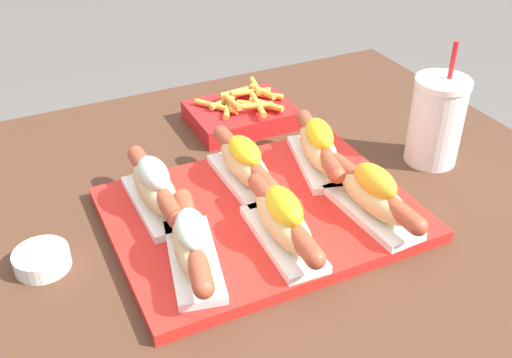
{
  "coord_description": "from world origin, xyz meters",
  "views": [
    {
      "loc": [
        -0.28,
        -0.6,
        1.23
      ],
      "look_at": [
        0.03,
        0.04,
        0.75
      ],
      "focal_mm": 42.0,
      "sensor_mm": 36.0,
      "label": 1
    }
  ],
  "objects": [
    {
      "name": "serving_tray",
      "position": [
        0.03,
        0.02,
        0.7
      ],
      "size": [
        0.43,
        0.33,
        0.02
      ],
      "color": "red",
      "rests_on": "patio_table"
    },
    {
      "name": "hot_dog_0",
      "position": [
        -0.1,
        -0.04,
        0.75
      ],
      "size": [
        0.09,
        0.2,
        0.07
      ],
      "color": "white",
      "rests_on": "serving_tray"
    },
    {
      "name": "hot_dog_1",
      "position": [
        0.03,
        -0.06,
        0.75
      ],
      "size": [
        0.07,
        0.21,
        0.08
      ],
      "color": "white",
      "rests_on": "serving_tray"
    },
    {
      "name": "hot_dog_2",
      "position": [
        0.17,
        -0.06,
        0.75
      ],
      "size": [
        0.07,
        0.21,
        0.08
      ],
      "color": "white",
      "rests_on": "serving_tray"
    },
    {
      "name": "hot_dog_3",
      "position": [
        -0.1,
        0.09,
        0.75
      ],
      "size": [
        0.06,
        0.21,
        0.08
      ],
      "color": "white",
      "rests_on": "serving_tray"
    },
    {
      "name": "hot_dog_4",
      "position": [
        0.04,
        0.1,
        0.75
      ],
      "size": [
        0.06,
        0.21,
        0.07
      ],
      "color": "white",
      "rests_on": "serving_tray"
    },
    {
      "name": "hot_dog_5",
      "position": [
        0.17,
        0.09,
        0.75
      ],
      "size": [
        0.1,
        0.2,
        0.08
      ],
      "color": "white",
      "rests_on": "serving_tray"
    },
    {
      "name": "sauce_bowl",
      "position": [
        -0.27,
        0.06,
        0.71
      ],
      "size": [
        0.07,
        0.07,
        0.02
      ],
      "color": "white",
      "rests_on": "patio_table"
    },
    {
      "name": "drink_cup",
      "position": [
        0.36,
        0.05,
        0.77
      ],
      "size": [
        0.09,
        0.09,
        0.21
      ],
      "color": "white",
      "rests_on": "patio_table"
    },
    {
      "name": "fries_basket",
      "position": [
        0.13,
        0.3,
        0.72
      ],
      "size": [
        0.18,
        0.15,
        0.06
      ],
      "color": "red",
      "rests_on": "patio_table"
    }
  ]
}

